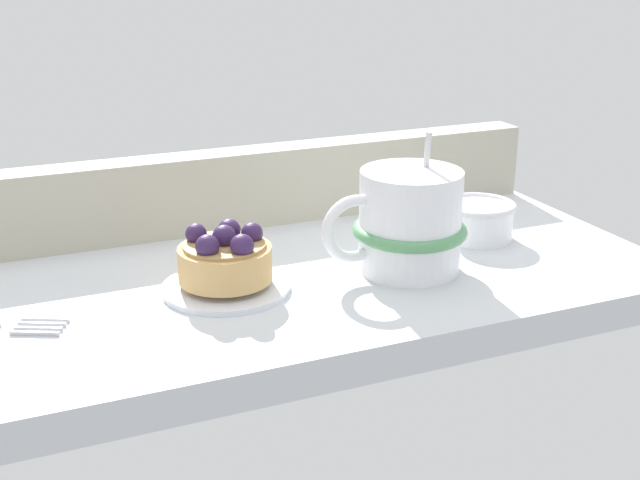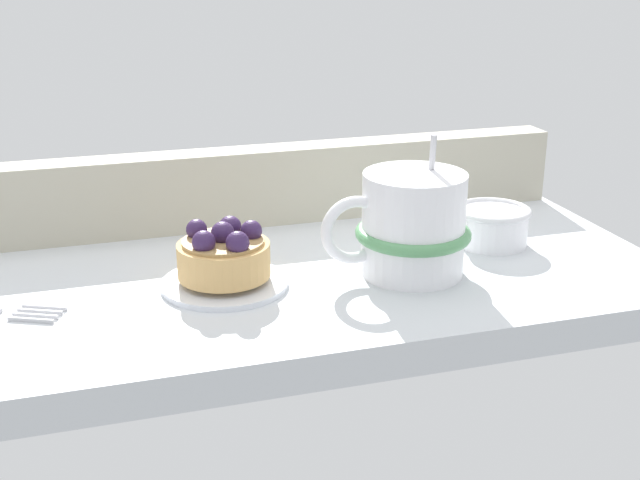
% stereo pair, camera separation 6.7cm
% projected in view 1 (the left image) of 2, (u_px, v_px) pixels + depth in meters
% --- Properties ---
extents(ground_plane, '(0.69, 0.30, 0.03)m').
position_uv_depth(ground_plane, '(255.00, 293.00, 0.69)').
color(ground_plane, silver).
extents(window_rail_back, '(0.67, 0.04, 0.07)m').
position_uv_depth(window_rail_back, '(207.00, 192.00, 0.79)').
color(window_rail_back, '#B2AD99').
rests_on(window_rail_back, ground_plane).
extents(dessert_plate, '(0.10, 0.10, 0.01)m').
position_uv_depth(dessert_plate, '(226.00, 285.00, 0.66)').
color(dessert_plate, silver).
rests_on(dessert_plate, ground_plane).
extents(raspberry_tart, '(0.07, 0.07, 0.04)m').
position_uv_depth(raspberry_tart, '(225.00, 257.00, 0.65)').
color(raspberry_tart, tan).
rests_on(raspberry_tart, dessert_plate).
extents(coffee_mug, '(0.13, 0.09, 0.12)m').
position_uv_depth(coffee_mug, '(408.00, 222.00, 0.69)').
color(coffee_mug, white).
rests_on(coffee_mug, ground_plane).
extents(sugar_bowl, '(0.07, 0.07, 0.03)m').
position_uv_depth(sugar_bowl, '(478.00, 219.00, 0.77)').
color(sugar_bowl, white).
rests_on(sugar_bowl, ground_plane).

